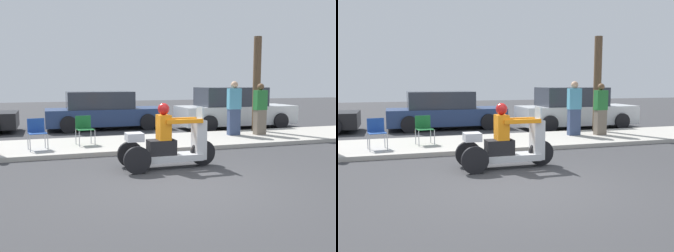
{
  "view_description": "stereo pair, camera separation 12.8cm",
  "coord_description": "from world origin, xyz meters",
  "views": [
    {
      "loc": [
        -2.42,
        -6.28,
        1.93
      ],
      "look_at": [
        0.13,
        1.51,
        0.94
      ],
      "focal_mm": 40.0,
      "sensor_mm": 36.0,
      "label": 1
    },
    {
      "loc": [
        -2.3,
        -6.32,
        1.93
      ],
      "look_at": [
        0.13,
        1.51,
        0.94
      ],
      "focal_mm": 40.0,
      "sensor_mm": 36.0,
      "label": 2
    }
  ],
  "objects": [
    {
      "name": "folding_chair_curbside",
      "position": [
        -1.4,
        4.53,
        0.62
      ],
      "size": [
        0.52,
        0.52,
        0.82
      ],
      "color": "#A5A8AD",
      "rests_on": "sidewalk_strip"
    },
    {
      "name": "spectator_near_curb",
      "position": [
        4.47,
        4.74,
        0.96
      ],
      "size": [
        0.43,
        0.27,
        1.73
      ],
      "color": "#726656",
      "rests_on": "sidewalk_strip"
    },
    {
      "name": "folding_chair_set_back",
      "position": [
        -2.67,
        4.13,
        0.62
      ],
      "size": [
        0.53,
        0.53,
        0.82
      ],
      "color": "#A5A8AD",
      "rests_on": "sidewalk_strip"
    },
    {
      "name": "sidewalk_strip",
      "position": [
        0.0,
        4.6,
        0.06
      ],
      "size": [
        28.0,
        2.8,
        0.12
      ],
      "color": "#B2ADA3",
      "rests_on": "ground"
    },
    {
      "name": "parked_car_lot_far",
      "position": [
        -0.2,
        8.85,
        0.71
      ],
      "size": [
        4.69,
        1.99,
        1.51
      ],
      "color": "navy",
      "rests_on": "ground"
    },
    {
      "name": "ground_plane",
      "position": [
        0.0,
        0.0,
        0.0
      ],
      "size": [
        60.0,
        60.0,
        0.0
      ],
      "primitive_type": "plane",
      "color": "#38383A"
    },
    {
      "name": "spectator_end_of_line",
      "position": [
        3.57,
        4.91,
        0.99
      ],
      "size": [
        0.45,
        0.29,
        1.8
      ],
      "color": "#38476B",
      "rests_on": "sidewalk_strip"
    },
    {
      "name": "tree_trunk",
      "position": [
        4.89,
        5.7,
        1.82
      ],
      "size": [
        0.28,
        0.28,
        3.4
      ],
      "color": "brown",
      "rests_on": "sidewalk_strip"
    },
    {
      "name": "motorcycle_trike",
      "position": [
        0.14,
        1.51,
        0.52
      ],
      "size": [
        2.21,
        0.8,
        1.45
      ],
      "color": "black",
      "rests_on": "ground"
    },
    {
      "name": "parked_car_lot_left",
      "position": [
        4.95,
        7.49,
        0.78
      ],
      "size": [
        4.85,
        1.94,
        1.67
      ],
      "color": "silver",
      "rests_on": "ground"
    }
  ]
}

